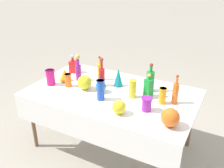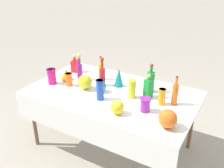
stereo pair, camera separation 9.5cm
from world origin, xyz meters
name	(u,v)px [view 2 (the right image)]	position (x,y,z in m)	size (l,w,h in m)	color
ground_plane	(112,145)	(0.00, 0.00, 0.00)	(40.00, 40.00, 0.00)	#A0998C
display_table	(110,97)	(0.00, -0.04, 0.71)	(1.86, 1.10, 0.76)	white
tall_bottle_0	(175,94)	(0.68, 0.09, 0.88)	(0.06, 0.06, 0.32)	orange
tall_bottle_1	(102,75)	(-0.18, 0.09, 0.89)	(0.07, 0.07, 0.35)	red
tall_bottle_2	(80,69)	(-0.51, 0.09, 0.91)	(0.07, 0.07, 0.34)	purple
tall_bottle_3	(101,71)	(-0.29, 0.23, 0.88)	(0.06, 0.06, 0.30)	yellow
tall_bottle_4	(150,81)	(0.36, 0.23, 0.89)	(0.09, 0.09, 0.34)	#198C38
square_decanter_0	(148,88)	(0.40, 0.08, 0.87)	(0.10, 0.10, 0.27)	#198C38
square_decanter_1	(75,65)	(-0.72, 0.26, 0.85)	(0.11, 0.11, 0.24)	red
slender_vase_0	(145,104)	(0.48, -0.19, 0.84)	(0.11, 0.11, 0.14)	purple
slender_vase_1	(162,96)	(0.57, 0.02, 0.85)	(0.09, 0.09, 0.17)	orange
slender_vase_2	(69,79)	(-0.52, -0.11, 0.84)	(0.09, 0.09, 0.16)	orange
slender_vase_3	(52,76)	(-0.73, -0.17, 0.86)	(0.11, 0.11, 0.19)	#C61972
slender_vase_4	(100,89)	(-0.03, -0.20, 0.88)	(0.09, 0.09, 0.22)	blue
slender_vase_5	(132,88)	(0.25, 0.00, 0.87)	(0.08, 0.08, 0.20)	yellow
fluted_vase_0	(119,77)	(-0.01, 0.18, 0.87)	(0.10, 0.10, 0.22)	teal
fluted_vase_1	(66,74)	(-0.65, 0.00, 0.84)	(0.14, 0.14, 0.15)	orange
round_bowl_0	(117,107)	(0.27, -0.37, 0.83)	(0.13, 0.13, 0.14)	yellow
round_bowl_1	(168,119)	(0.76, -0.34, 0.85)	(0.17, 0.17, 0.18)	orange
round_bowl_2	(85,82)	(-0.31, -0.09, 0.85)	(0.16, 0.16, 0.17)	yellow
round_bowl_3	(101,86)	(-0.11, -0.06, 0.83)	(0.12, 0.12, 0.13)	teal
price_tag_left	(56,100)	(-0.40, -0.48, 0.78)	(0.06, 0.01, 0.05)	white
price_tag_center	(80,108)	(-0.08, -0.49, 0.78)	(0.06, 0.01, 0.04)	white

